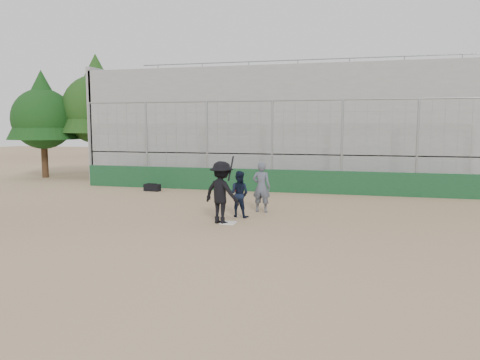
% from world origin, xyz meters
% --- Properties ---
extents(ground, '(90.00, 90.00, 0.00)m').
position_xyz_m(ground, '(0.00, 0.00, 0.00)').
color(ground, '#846547').
rests_on(ground, ground).
extents(home_plate, '(0.44, 0.44, 0.02)m').
position_xyz_m(home_plate, '(0.00, 0.00, 0.01)').
color(home_plate, white).
rests_on(home_plate, ground).
extents(backstop, '(18.10, 0.25, 4.04)m').
position_xyz_m(backstop, '(0.00, 7.00, 0.96)').
color(backstop, '#133D1F').
rests_on(backstop, ground).
extents(bleachers, '(20.25, 6.70, 6.98)m').
position_xyz_m(bleachers, '(0.00, 11.95, 2.92)').
color(bleachers, gray).
rests_on(bleachers, ground).
extents(tree_left, '(4.48, 4.48, 7.00)m').
position_xyz_m(tree_left, '(-11.00, 11.00, 4.39)').
color(tree_left, '#352113').
rests_on(tree_left, ground).
extents(tree_right, '(3.84, 3.84, 6.00)m').
position_xyz_m(tree_right, '(-13.50, 9.50, 3.76)').
color(tree_right, '#342113').
rests_on(tree_right, ground).
extents(batter_at_plate, '(1.37, 1.08, 2.00)m').
position_xyz_m(batter_at_plate, '(-0.20, -0.04, 0.93)').
color(batter_at_plate, black).
rests_on(batter_at_plate, ground).
extents(catcher_crouched, '(0.86, 0.76, 1.02)m').
position_xyz_m(catcher_crouched, '(0.07, 1.01, 0.51)').
color(catcher_crouched, black).
rests_on(catcher_crouched, ground).
extents(umpire, '(0.67, 0.48, 1.54)m').
position_xyz_m(umpire, '(0.58, 2.04, 0.77)').
color(umpire, '#4E5563').
rests_on(umpire, ground).
extents(equipment_bag, '(0.75, 0.38, 0.35)m').
position_xyz_m(equipment_bag, '(-5.23, 5.88, 0.16)').
color(equipment_bag, black).
rests_on(equipment_bag, ground).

